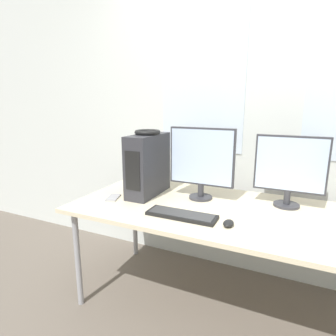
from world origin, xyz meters
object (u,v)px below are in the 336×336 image
(keyboard, at_px, (182,215))
(headphones, at_px, (148,132))
(pc_tower, at_px, (148,165))
(cell_phone, at_px, (113,197))
(monitor_main, at_px, (201,160))
(monitor_right_near, at_px, (290,168))
(mouse, at_px, (228,223))

(keyboard, bearing_deg, headphones, 142.49)
(pc_tower, relative_size, cell_phone, 2.83)
(monitor_main, xyz_separation_m, monitor_right_near, (0.56, 0.09, -0.02))
(mouse, xyz_separation_m, cell_phone, (-0.85, 0.11, -0.01))
(keyboard, distance_m, cell_phone, 0.58)
(monitor_main, xyz_separation_m, keyboard, (0.00, -0.36, -0.27))
(cell_phone, bearing_deg, headphones, 30.67)
(cell_phone, bearing_deg, keyboard, -27.17)
(headphones, height_order, mouse, headphones)
(headphones, distance_m, monitor_main, 0.43)
(pc_tower, relative_size, monitor_right_near, 0.95)
(keyboard, relative_size, mouse, 4.57)
(pc_tower, distance_m, monitor_main, 0.40)
(pc_tower, relative_size, keyboard, 1.05)
(pc_tower, distance_m, keyboard, 0.54)
(mouse, bearing_deg, monitor_right_near, 59.24)
(headphones, xyz_separation_m, mouse, (0.67, -0.31, -0.45))
(mouse, distance_m, cell_phone, 0.86)
(headphones, bearing_deg, cell_phone, -132.48)
(headphones, distance_m, cell_phone, 0.53)
(pc_tower, xyz_separation_m, mouse, (0.67, -0.31, -0.21))
(monitor_main, relative_size, mouse, 5.42)
(headphones, relative_size, monitor_right_near, 0.40)
(monitor_right_near, xyz_separation_m, keyboard, (-0.56, -0.45, -0.25))
(pc_tower, height_order, cell_phone, pc_tower)
(monitor_main, height_order, mouse, monitor_main)
(keyboard, bearing_deg, monitor_main, 90.48)
(monitor_right_near, bearing_deg, mouse, -120.76)
(keyboard, relative_size, cell_phone, 2.70)
(monitor_main, height_order, monitor_right_near, monitor_main)
(mouse, bearing_deg, pc_tower, 155.37)
(mouse, bearing_deg, monitor_main, 127.58)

